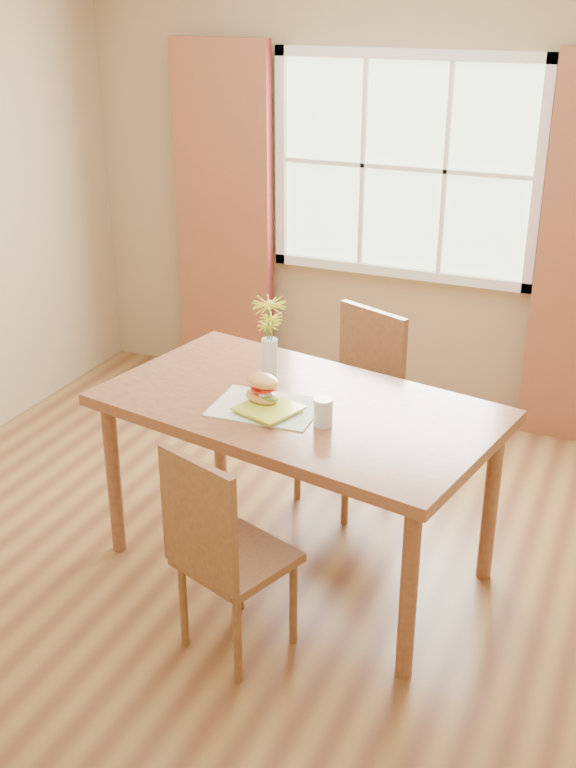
{
  "coord_description": "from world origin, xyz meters",
  "views": [
    {
      "loc": [
        1.47,
        -3.29,
        2.49
      ],
      "look_at": [
        0.1,
        -0.09,
        0.93
      ],
      "focal_mm": 42.0,
      "sensor_mm": 36.0,
      "label": 1
    }
  ],
  "objects_px": {
    "croissant_sandwich": "(262,388)",
    "chair_far": "(357,399)",
    "flower_vase": "(269,330)",
    "dining_table": "(298,420)",
    "chair_near": "(222,547)",
    "water_glass": "(323,413)"
  },
  "relations": [
    {
      "from": "chair_far",
      "to": "flower_vase",
      "type": "distance_m",
      "value": 0.75
    },
    {
      "from": "dining_table",
      "to": "water_glass",
      "type": "height_order",
      "value": "water_glass"
    },
    {
      "from": "chair_far",
      "to": "croissant_sandwich",
      "type": "xyz_separation_m",
      "value": [
        -0.16,
        -0.79,
        0.36
      ]
    },
    {
      "from": "dining_table",
      "to": "chair_far",
      "type": "xyz_separation_m",
      "value": [
        0.03,
        0.7,
        -0.19
      ]
    },
    {
      "from": "flower_vase",
      "to": "chair_far",
      "type": "bearing_deg",
      "value": 61.82
    },
    {
      "from": "croissant_sandwich",
      "to": "flower_vase",
      "type": "height_order",
      "value": "flower_vase"
    },
    {
      "from": "chair_near",
      "to": "chair_far",
      "type": "distance_m",
      "value": 1.4
    },
    {
      "from": "croissant_sandwich",
      "to": "water_glass",
      "type": "distance_m",
      "value": 0.32
    },
    {
      "from": "flower_vase",
      "to": "croissant_sandwich",
      "type": "bearing_deg",
      "value": -71.52
    },
    {
      "from": "croissant_sandwich",
      "to": "water_glass",
      "type": "relative_size",
      "value": 1.68
    },
    {
      "from": "dining_table",
      "to": "flower_vase",
      "type": "height_order",
      "value": "flower_vase"
    },
    {
      "from": "chair_far",
      "to": "chair_near",
      "type": "bearing_deg",
      "value": -69.46
    },
    {
      "from": "chair_far",
      "to": "dining_table",
      "type": "bearing_deg",
      "value": -69.73
    },
    {
      "from": "flower_vase",
      "to": "dining_table",
      "type": "bearing_deg",
      "value": -42.36
    },
    {
      "from": "chair_near",
      "to": "flower_vase",
      "type": "bearing_deg",
      "value": 122.36
    },
    {
      "from": "chair_far",
      "to": "water_glass",
      "type": "bearing_deg",
      "value": -57.45
    },
    {
      "from": "chair_near",
      "to": "croissant_sandwich",
      "type": "distance_m",
      "value": 0.74
    },
    {
      "from": "dining_table",
      "to": "flower_vase",
      "type": "distance_m",
      "value": 0.44
    },
    {
      "from": "dining_table",
      "to": "chair_near",
      "type": "distance_m",
      "value": 0.73
    },
    {
      "from": "chair_far",
      "to": "water_glass",
      "type": "relative_size",
      "value": 8.49
    },
    {
      "from": "croissant_sandwich",
      "to": "chair_far",
      "type": "bearing_deg",
      "value": 100.02
    },
    {
      "from": "dining_table",
      "to": "chair_far",
      "type": "relative_size",
      "value": 1.84
    }
  ]
}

